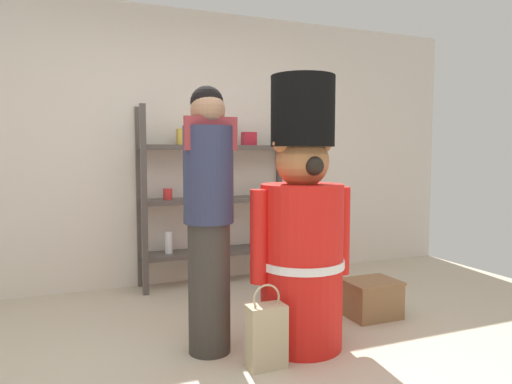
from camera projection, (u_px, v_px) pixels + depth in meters
The scene contains 7 objects.
ground_plane at pixel (250, 383), 2.51m from camera, with size 6.40×6.40×0.00m, color beige.
back_wall at pixel (165, 148), 4.44m from camera, with size 6.40×0.12×2.60m, color silver.
merchandise_shelf at pixel (218, 198), 4.44m from camera, with size 1.48×0.35×1.67m.
teddy_bear_guard at pixel (302, 230), 2.94m from camera, with size 0.70×0.54×1.72m.
person_shopper at pixel (209, 213), 2.84m from camera, with size 0.32×0.31×1.65m.
shopping_bag at pixel (266, 335), 2.68m from camera, with size 0.22×0.13×0.49m.
display_crate at pixel (371, 298), 3.53m from camera, with size 0.39×0.32×0.28m.
Camera 1 is at (-0.89, -2.25, 1.23)m, focal length 32.62 mm.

